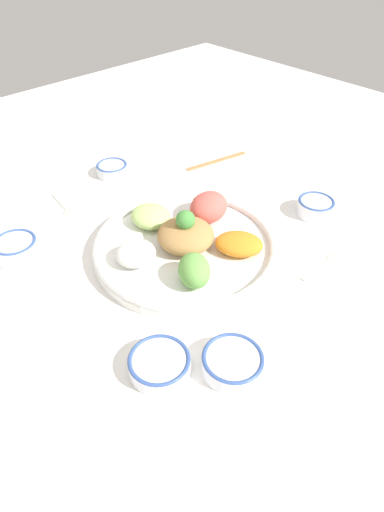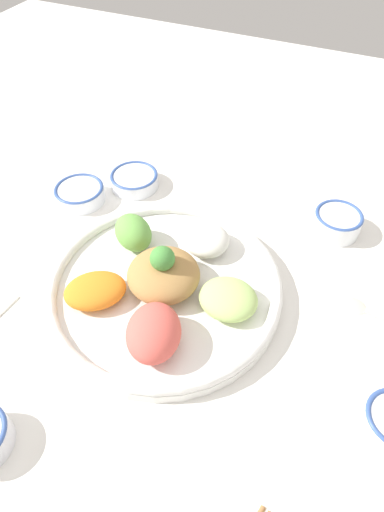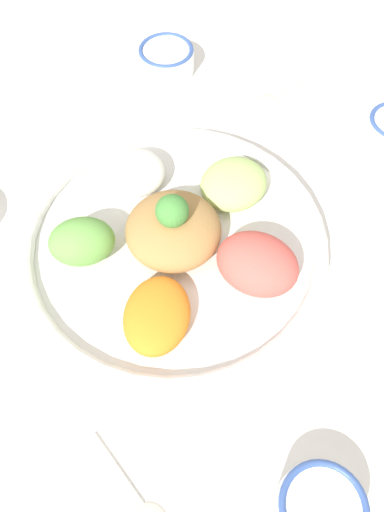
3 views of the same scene
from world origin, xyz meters
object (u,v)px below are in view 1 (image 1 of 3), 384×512
object	(u,v)px
salad_platter	(186,242)
sauce_bowl_far	(159,363)
rice_bowl_plain	(16,248)
sauce_bowl_red	(233,362)
chopsticks_pair_near	(217,160)
serving_spoon_main	(328,263)
sauce_bowl_dark	(315,206)
serving_spoon_extra	(66,207)
rice_bowl_blue	(112,169)

from	to	relation	value
salad_platter	sauce_bowl_far	bearing A→B (deg)	128.89
rice_bowl_plain	sauce_bowl_far	distance (m)	0.44
salad_platter	sauce_bowl_far	size ratio (longest dim) A/B	3.86
sauce_bowl_red	chopsticks_pair_near	distance (m)	0.73
salad_platter	sauce_bowl_red	distance (m)	0.32
salad_platter	serving_spoon_main	size ratio (longest dim) A/B	3.06
rice_bowl_plain	chopsticks_pair_near	bearing A→B (deg)	-89.68
sauce_bowl_dark	serving_spoon_extra	size ratio (longest dim) A/B	0.68
sauce_bowl_dark	chopsticks_pair_near	xyz separation A→B (m)	(0.36, -0.02, -0.02)
chopsticks_pair_near	rice_bowl_plain	bearing A→B (deg)	12.39
sauce_bowl_far	serving_spoon_extra	xyz separation A→B (m)	(0.53, -0.14, -0.02)
sauce_bowl_red	rice_bowl_blue	xyz separation A→B (m)	(0.67, -0.23, -0.00)
sauce_bowl_dark	sauce_bowl_far	bearing A→B (deg)	98.36
sauce_bowl_red	rice_bowl_blue	distance (m)	0.71
sauce_bowl_dark	chopsticks_pair_near	distance (m)	0.36
rice_bowl_blue	chopsticks_pair_near	world-z (taller)	rice_bowl_blue
serving_spoon_main	rice_bowl_blue	bearing A→B (deg)	-75.14
salad_platter	serving_spoon_extra	bearing A→B (deg)	17.54
rice_bowl_blue	chopsticks_pair_near	xyz separation A→B (m)	(-0.15, -0.27, -0.02)
chopsticks_pair_near	salad_platter	bearing A→B (deg)	47.00
sauce_bowl_dark	sauce_bowl_far	size ratio (longest dim) A/B	0.85
rice_bowl_blue	sauce_bowl_dark	xyz separation A→B (m)	(-0.51, -0.25, 0.00)
sauce_bowl_dark	serving_spoon_extra	distance (m)	0.63
rice_bowl_plain	sauce_bowl_far	world-z (taller)	rice_bowl_plain
sauce_bowl_red	sauce_bowl_dark	size ratio (longest dim) A/B	1.17
rice_bowl_blue	serving_spoon_main	bearing A→B (deg)	-169.60
rice_bowl_blue	sauce_bowl_far	bearing A→B (deg)	151.29
sauce_bowl_dark	serving_spoon_extra	xyz separation A→B (m)	(0.45, 0.44, -0.02)
rice_bowl_blue	rice_bowl_plain	xyz separation A→B (m)	(-0.15, 0.36, 0.01)
salad_platter	sauce_bowl_far	xyz separation A→B (m)	(-0.20, 0.24, -0.01)
salad_platter	serving_spoon_main	distance (m)	0.31
salad_platter	chopsticks_pair_near	distance (m)	0.43
sauce_bowl_red	chopsticks_pair_near	xyz separation A→B (m)	(0.52, -0.50, -0.02)
sauce_bowl_dark	serving_spoon_main	size ratio (longest dim) A/B	0.67
rice_bowl_blue	sauce_bowl_dark	distance (m)	0.57
chopsticks_pair_near	serving_spoon_main	xyz separation A→B (m)	(-0.49, 0.15, -0.00)
sauce_bowl_dark	salad_platter	bearing A→B (deg)	71.30
rice_bowl_plain	sauce_bowl_dark	bearing A→B (deg)	-119.90
sauce_bowl_far	serving_spoon_extra	world-z (taller)	sauce_bowl_far
salad_platter	rice_bowl_blue	bearing A→B (deg)	-11.37
serving_spoon_extra	rice_bowl_plain	bearing A→B (deg)	126.00
salad_platter	rice_bowl_plain	size ratio (longest dim) A/B	4.36
sauce_bowl_red	serving_spoon_extra	size ratio (longest dim) A/B	0.80
rice_bowl_plain	sauce_bowl_red	bearing A→B (deg)	-166.17
serving_spoon_extra	rice_bowl_blue	bearing A→B (deg)	-65.68
serving_spoon_main	rice_bowl_plain	bearing A→B (deg)	-40.80
serving_spoon_extra	sauce_bowl_red	bearing A→B (deg)	-177.07
salad_platter	serving_spoon_main	world-z (taller)	salad_platter
salad_platter	rice_bowl_blue	distance (m)	0.40
sauce_bowl_red	sauce_bowl_far	size ratio (longest dim) A/B	0.99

